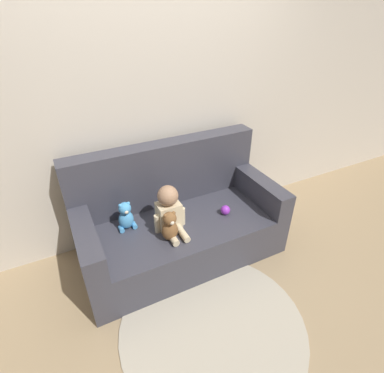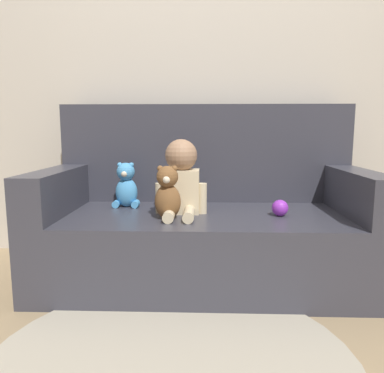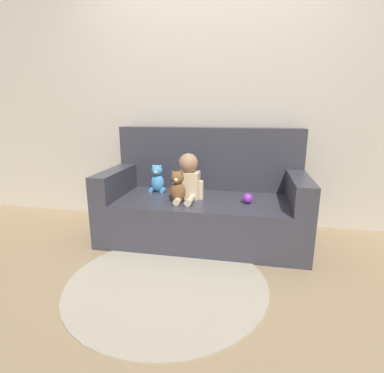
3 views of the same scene
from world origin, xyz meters
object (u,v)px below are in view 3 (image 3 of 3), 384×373
(plush_toy_side, at_px, (157,179))
(toy_ball, at_px, (248,198))
(couch, at_px, (204,201))
(person_baby, at_px, (188,178))
(teddy_bear_brown, at_px, (178,187))

(plush_toy_side, distance_m, toy_ball, 0.88)
(toy_ball, bearing_deg, couch, 154.90)
(person_baby, relative_size, toy_ball, 4.64)
(couch, distance_m, person_baby, 0.30)
(person_baby, relative_size, plush_toy_side, 1.52)
(plush_toy_side, bearing_deg, teddy_bear_brown, -47.64)
(teddy_bear_brown, height_order, plush_toy_side, teddy_bear_brown)
(couch, bearing_deg, person_baby, -134.86)
(person_baby, bearing_deg, couch, 45.14)
(teddy_bear_brown, distance_m, plush_toy_side, 0.40)
(couch, xyz_separation_m, person_baby, (-0.13, -0.13, 0.24))
(teddy_bear_brown, relative_size, toy_ball, 3.18)
(person_baby, height_order, teddy_bear_brown, person_baby)
(plush_toy_side, bearing_deg, person_baby, -24.86)
(teddy_bear_brown, bearing_deg, plush_toy_side, 132.36)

